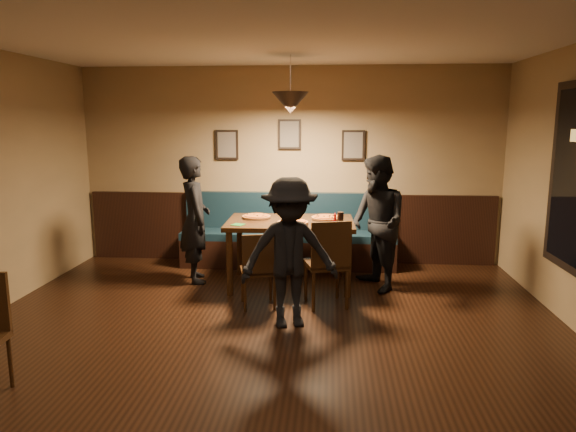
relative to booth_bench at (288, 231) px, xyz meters
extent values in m
plane|color=black|center=(0.00, -3.20, -0.50)|extent=(7.00, 7.00, 0.00)
plane|color=silver|center=(0.00, -3.20, 2.30)|extent=(7.00, 7.00, 0.00)
plane|color=#8C704F|center=(0.00, 0.30, 0.90)|extent=(6.00, 0.00, 6.00)
cube|color=black|center=(0.00, 0.27, 0.00)|extent=(5.88, 0.06, 1.00)
cube|color=black|center=(-0.90, 0.27, 1.20)|extent=(0.32, 0.04, 0.42)
cube|color=black|center=(0.00, 0.27, 1.35)|extent=(0.32, 0.04, 0.42)
cube|color=black|center=(0.90, 0.27, 1.20)|extent=(0.32, 0.04, 0.42)
cone|color=black|center=(0.10, -0.90, 1.75)|extent=(0.44, 0.44, 0.25)
cube|color=black|center=(0.10, -0.90, -0.09)|extent=(1.57, 1.04, 0.83)
imported|color=black|center=(-1.12, -0.80, 0.30)|extent=(0.57, 0.69, 1.61)
imported|color=black|center=(1.15, -0.97, 0.32)|extent=(0.87, 0.97, 1.64)
imported|color=black|center=(0.19, -2.20, 0.25)|extent=(1.08, 0.78, 1.50)
cylinder|color=orange|center=(-0.34, -0.77, 0.35)|extent=(0.39, 0.39, 0.04)
cylinder|color=orange|center=(0.15, -1.12, 0.35)|extent=(0.43, 0.43, 0.04)
cylinder|color=#C06824|center=(0.54, -0.78, 0.35)|extent=(0.40, 0.40, 0.04)
cylinder|color=black|center=(0.71, -1.15, 0.41)|extent=(0.09, 0.09, 0.16)
cylinder|color=maroon|center=(0.65, -0.96, 0.39)|extent=(0.03, 0.03, 0.12)
cube|color=#1C6C1D|center=(-0.43, -0.62, 0.33)|extent=(0.20, 0.20, 0.01)
cube|color=#1B6823|center=(-0.49, -1.22, 0.33)|extent=(0.17, 0.17, 0.01)
cube|color=silver|center=(0.13, -1.28, 0.33)|extent=(0.21, 0.07, 0.00)
camera|label=1|loc=(0.58, -7.23, 1.54)|focal=32.79mm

